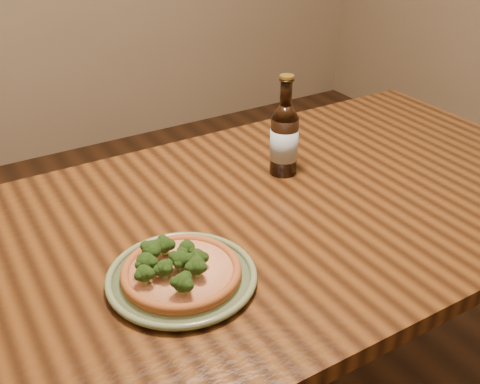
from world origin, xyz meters
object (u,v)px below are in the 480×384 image
plate (182,277)px  beer_bottle (284,138)px  table (281,237)px  pizza (179,270)px

plate → beer_bottle: beer_bottle is taller
table → pizza: (-0.33, -0.13, 0.12)m
pizza → plate: bearing=-13.9°
pizza → beer_bottle: (0.43, 0.27, 0.07)m
pizza → table: bearing=21.9°
table → beer_bottle: (0.10, 0.13, 0.19)m
plate → beer_bottle: 0.51m
table → beer_bottle: size_ratio=6.09×
plate → beer_bottle: bearing=32.3°
pizza → beer_bottle: size_ratio=0.88×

